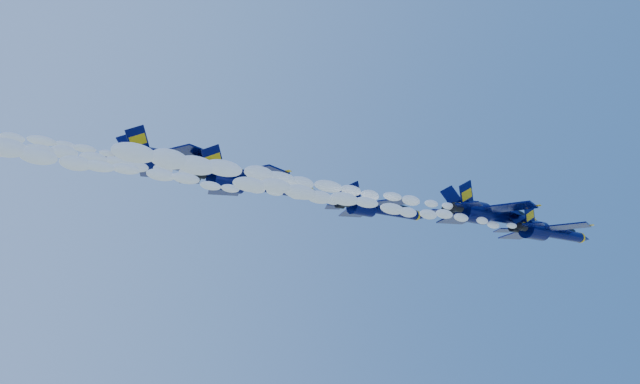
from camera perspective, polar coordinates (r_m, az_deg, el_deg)
jet_lead at (r=83.94m, az=20.24°, el=-3.44°), size 15.55×12.76×5.78m
smoke_trail_jet_lead at (r=64.48m, az=6.91°, el=-1.46°), size 38.72×1.61×1.45m
jet_second at (r=78.69m, az=15.48°, el=-2.00°), size 17.47×14.33×6.49m
smoke_trail_jet_second at (r=60.71m, az=-0.86°, el=0.71°), size 38.72×1.81×1.63m
jet_third at (r=79.71m, az=5.49°, el=-1.55°), size 14.92×12.24×5.55m
smoke_trail_jet_third at (r=66.22m, az=-11.67°, el=1.05°), size 38.72×1.54×1.39m
jet_fourth at (r=79.54m, az=-6.01°, el=0.81°), size 19.77×16.22×7.35m
smoke_trail_jet_fourth at (r=70.79m, az=-26.07°, el=3.84°), size 38.72×2.05×1.84m
jet_fifth at (r=83.23m, az=-12.46°, el=2.49°), size 20.10×16.49×7.47m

